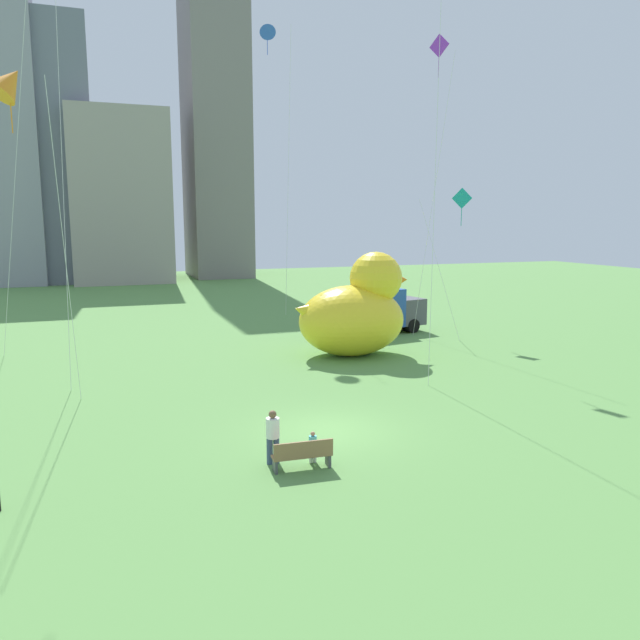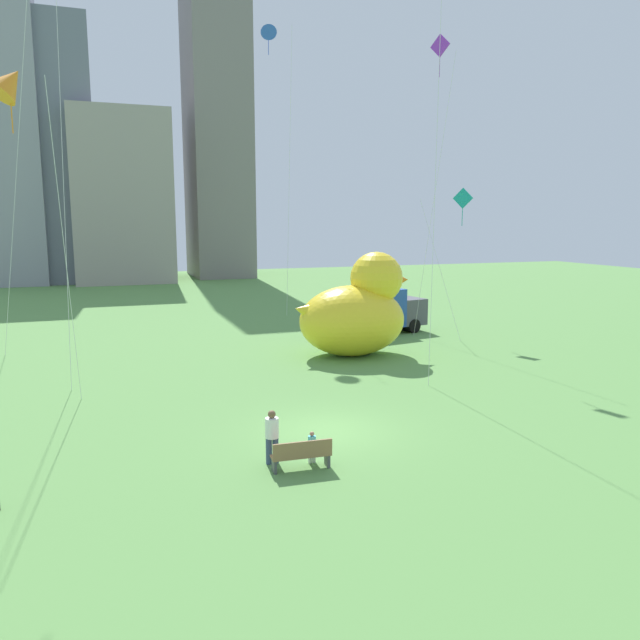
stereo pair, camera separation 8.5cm
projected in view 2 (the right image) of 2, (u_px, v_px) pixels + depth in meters
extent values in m
plane|color=#5B9047|center=(327.00, 431.00, 20.95)|extent=(140.00, 140.00, 0.00)
cube|color=olive|center=(301.00, 455.00, 17.66)|extent=(1.77, 0.55, 0.06)
cube|color=olive|center=(303.00, 449.00, 17.44)|extent=(1.74, 0.16, 0.45)
cube|color=#47474C|center=(274.00, 466.00, 17.48)|extent=(0.10, 0.37, 0.39)
cube|color=#47474C|center=(327.00, 460.00, 17.92)|extent=(0.10, 0.37, 0.39)
cylinder|color=#38476B|center=(269.00, 451.00, 18.05)|extent=(0.18, 0.18, 0.80)
cylinder|color=#38476B|center=(275.00, 450.00, 18.12)|extent=(0.18, 0.18, 0.80)
cylinder|color=white|center=(272.00, 428.00, 17.97)|extent=(0.40, 0.40, 0.60)
sphere|color=brown|center=(272.00, 414.00, 17.91)|extent=(0.23, 0.23, 0.23)
cylinder|color=silver|center=(310.00, 455.00, 18.15)|extent=(0.11, 0.11, 0.47)
cylinder|color=silver|center=(314.00, 455.00, 18.19)|extent=(0.11, 0.11, 0.47)
cylinder|color=#4CBFC6|center=(312.00, 442.00, 18.10)|extent=(0.24, 0.24, 0.35)
sphere|color=#A87C5B|center=(312.00, 434.00, 18.06)|extent=(0.14, 0.14, 0.14)
ellipsoid|color=yellow|center=(352.00, 321.00, 32.47)|extent=(5.74, 4.24, 3.74)
sphere|color=yellow|center=(376.00, 278.00, 32.57)|extent=(2.79, 2.79, 2.79)
cone|color=orange|center=(398.00, 280.00, 33.02)|extent=(1.26, 1.26, 1.26)
cone|color=yellow|center=(308.00, 311.00, 31.53)|extent=(1.71, 1.50, 1.80)
cube|color=#264CA5|center=(368.00, 308.00, 38.52)|extent=(4.73, 3.05, 2.40)
cube|color=#4C4C56|center=(406.00, 311.00, 40.09)|extent=(2.09, 2.57, 1.68)
cylinder|color=black|center=(404.00, 324.00, 40.13)|extent=(1.31, 2.52, 0.90)
cylinder|color=black|center=(355.00, 329.00, 38.24)|extent=(1.31, 2.52, 0.90)
cube|color=gray|center=(3.00, 136.00, 66.39)|extent=(7.71, 6.62, 32.29)
cube|color=slate|center=(65.00, 155.00, 71.06)|extent=(6.44, 10.41, 29.26)
cube|color=#9E938C|center=(122.00, 198.00, 71.38)|extent=(10.87, 10.30, 19.41)
cube|color=gray|center=(216.00, 111.00, 77.12)|extent=(7.11, 11.17, 41.38)
cylinder|color=silver|center=(437.00, 131.00, 25.68)|extent=(0.83, 1.20, 21.61)
cylinder|color=silver|center=(65.00, 254.00, 22.38)|extent=(0.41, 2.87, 11.81)
cone|color=orange|center=(9.00, 82.00, 21.14)|extent=(1.87, 1.67, 1.54)
cylinder|color=orange|center=(11.00, 110.00, 21.28)|extent=(0.04, 0.04, 1.60)
cylinder|color=silver|center=(289.00, 179.00, 43.74)|extent=(0.31, 2.76, 20.05)
cone|color=blue|center=(268.00, 28.00, 41.82)|extent=(1.38, 1.73, 1.55)
cylinder|color=blue|center=(268.00, 42.00, 41.96)|extent=(0.04, 0.04, 1.60)
cylinder|color=silver|center=(17.00, 159.00, 30.12)|extent=(2.96, 3.22, 20.23)
cylinder|color=silver|center=(61.00, 133.00, 25.57)|extent=(0.44, 2.72, 21.43)
cylinder|color=silver|center=(440.00, 268.00, 37.55)|extent=(1.02, 3.59, 8.48)
cube|color=teal|center=(463.00, 198.00, 37.93)|extent=(0.88, 1.00, 1.27)
cylinder|color=teal|center=(462.00, 213.00, 38.08)|extent=(0.04, 0.04, 1.60)
cylinder|color=silver|center=(434.00, 198.00, 36.95)|extent=(1.86, 0.90, 16.86)
cube|color=purple|center=(440.00, 46.00, 34.61)|extent=(0.64, 1.15, 1.27)
cylinder|color=purple|center=(440.00, 62.00, 34.75)|extent=(0.04, 0.04, 1.60)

